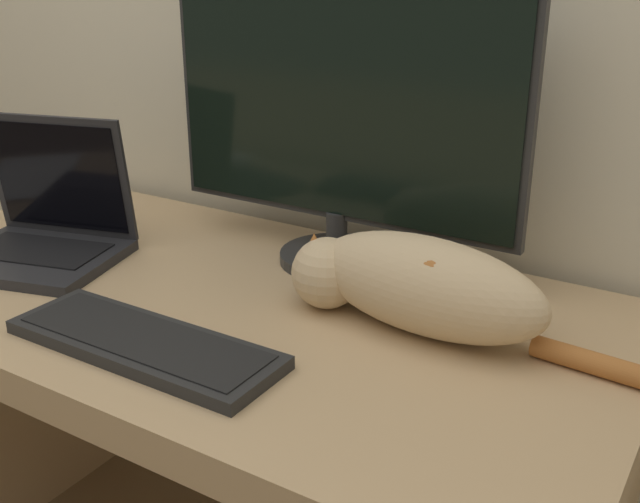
{
  "coord_description": "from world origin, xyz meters",
  "views": [
    {
      "loc": [
        0.77,
        -0.54,
        1.31
      ],
      "look_at": [
        0.24,
        0.33,
        0.91
      ],
      "focal_mm": 42.0,
      "sensor_mm": 36.0,
      "label": 1
    }
  ],
  "objects_px": {
    "laptop": "(42,231)",
    "external_keyboard": "(144,343)",
    "monitor": "(338,114)",
    "cat": "(414,283)"
  },
  "relations": [
    {
      "from": "laptop",
      "to": "external_keyboard",
      "type": "height_order",
      "value": "laptop"
    },
    {
      "from": "external_keyboard",
      "to": "cat",
      "type": "relative_size",
      "value": 0.73
    },
    {
      "from": "monitor",
      "to": "external_keyboard",
      "type": "bearing_deg",
      "value": -97.94
    },
    {
      "from": "monitor",
      "to": "laptop",
      "type": "height_order",
      "value": "monitor"
    },
    {
      "from": "laptop",
      "to": "cat",
      "type": "bearing_deg",
      "value": -7.3
    },
    {
      "from": "laptop",
      "to": "external_keyboard",
      "type": "bearing_deg",
      "value": -37.22
    },
    {
      "from": "monitor",
      "to": "laptop",
      "type": "xyz_separation_m",
      "value": [
        -0.49,
        -0.28,
        -0.23
      ]
    },
    {
      "from": "external_keyboard",
      "to": "laptop",
      "type": "bearing_deg",
      "value": 158.12
    },
    {
      "from": "laptop",
      "to": "cat",
      "type": "relative_size",
      "value": 0.6
    },
    {
      "from": "laptop",
      "to": "external_keyboard",
      "type": "relative_size",
      "value": 0.82
    }
  ]
}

